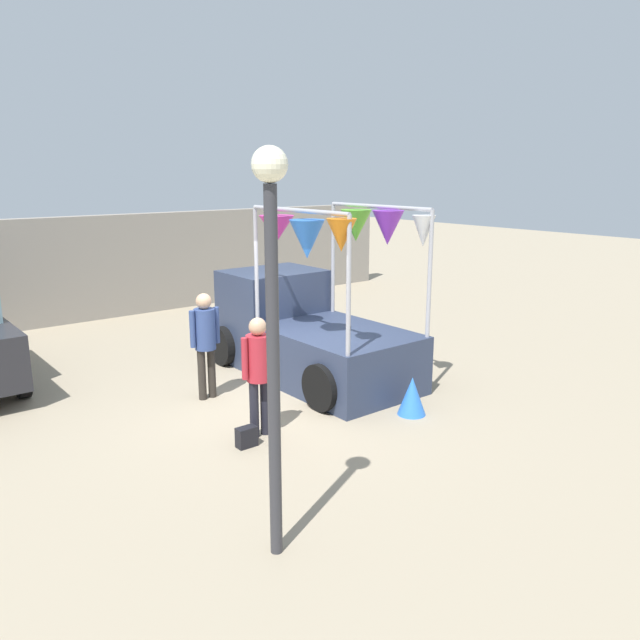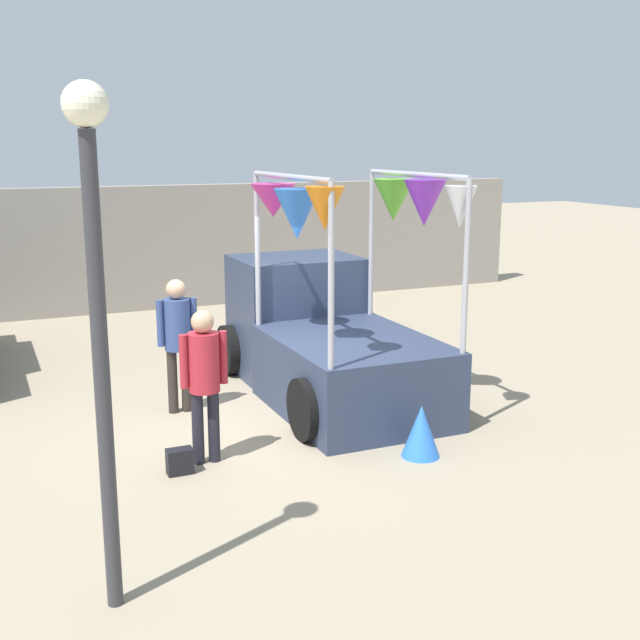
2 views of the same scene
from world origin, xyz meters
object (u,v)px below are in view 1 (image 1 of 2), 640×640
object	(u,v)px
person_customer	(259,365)
person_vendor	(205,335)
vendor_truck	(304,325)
street_lamp	(272,300)
folded_kite_bundle_azure	(412,396)
handbag	(247,437)

from	to	relation	value
person_customer	person_vendor	distance (m)	1.81
vendor_truck	person_vendor	size ratio (longest dim) A/B	2.29
vendor_truck	street_lamp	distance (m)	5.90
person_customer	folded_kite_bundle_azure	xyz separation A→B (m)	(2.27, -0.80, -0.74)
vendor_truck	handbag	xyz separation A→B (m)	(-2.59, -2.10, -0.76)
street_lamp	folded_kite_bundle_azure	world-z (taller)	street_lamp
person_vendor	folded_kite_bundle_azure	xyz separation A→B (m)	(2.12, -2.61, -0.78)
folded_kite_bundle_azure	street_lamp	bearing A→B (deg)	-155.94
person_customer	person_vendor	bearing A→B (deg)	85.31
person_vendor	handbag	xyz separation A→B (m)	(-0.50, -2.00, -0.94)
person_customer	street_lamp	distance (m)	3.19
person_customer	handbag	world-z (taller)	person_customer
vendor_truck	handbag	size ratio (longest dim) A/B	14.46
handbag	street_lamp	size ratio (longest dim) A/B	0.07
street_lamp	folded_kite_bundle_azure	distance (m)	4.61
person_customer	street_lamp	xyz separation A→B (m)	(-1.41, -2.44, 1.50)
vendor_truck	street_lamp	xyz separation A→B (m)	(-3.65, -4.34, 1.64)
handbag	street_lamp	bearing A→B (deg)	-115.31
vendor_truck	person_vendor	distance (m)	2.10
person_customer	person_vendor	world-z (taller)	person_vendor
person_customer	folded_kite_bundle_azure	world-z (taller)	person_customer
vendor_truck	handbag	world-z (taller)	vendor_truck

